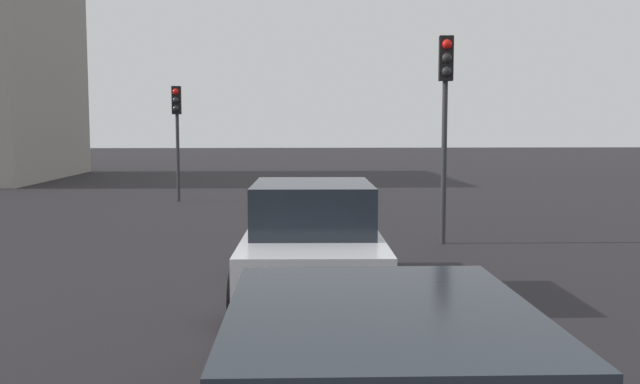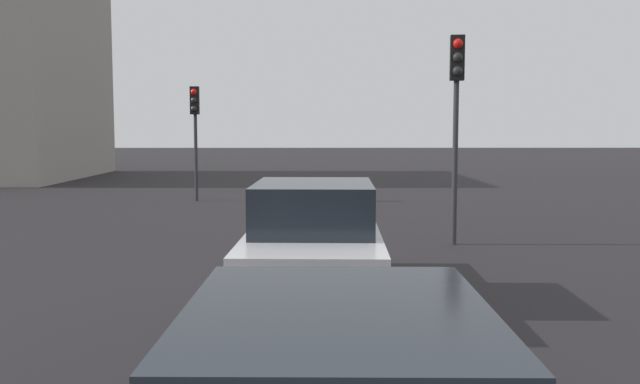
# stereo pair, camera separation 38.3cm
# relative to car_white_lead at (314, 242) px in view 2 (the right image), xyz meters

# --- Properties ---
(car_white_lead) EXTENTS (4.79, 2.18, 1.65)m
(car_white_lead) POSITION_rel_car_white_lead_xyz_m (0.00, 0.00, 0.00)
(car_white_lead) COLOR silver
(car_white_lead) RESTS_ON ground_plane
(traffic_light_near_left) EXTENTS (0.32, 0.30, 4.26)m
(traffic_light_near_left) POSITION_rel_car_white_lead_xyz_m (4.31, -2.89, 2.27)
(traffic_light_near_left) COLOR #2D2D30
(traffic_light_near_left) RESTS_ON ground_plane
(traffic_light_near_right) EXTENTS (0.32, 0.29, 3.73)m
(traffic_light_near_right) POSITION_rel_car_white_lead_xyz_m (12.89, 3.88, 1.91)
(traffic_light_near_right) COLOR #2D2D30
(traffic_light_near_right) RESTS_ON ground_plane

